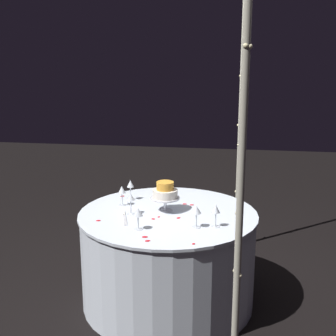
# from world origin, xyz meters

# --- Properties ---
(ground_plane) EXTENTS (12.00, 12.00, 0.00)m
(ground_plane) POSITION_xyz_m (0.00, 0.00, 0.00)
(ground_plane) COLOR black
(decorative_arch) EXTENTS (2.33, 0.06, 2.45)m
(decorative_arch) POSITION_xyz_m (0.00, 0.52, 1.60)
(decorative_arch) COLOR #B7B29E
(decorative_arch) RESTS_ON ground
(main_table) EXTENTS (1.34, 1.34, 0.73)m
(main_table) POSITION_xyz_m (0.00, 0.00, 0.37)
(main_table) COLOR silver
(main_table) RESTS_ON ground
(tiered_cake) EXTENTS (0.22, 0.22, 0.23)m
(tiered_cake) POSITION_xyz_m (-0.04, -0.03, 0.88)
(tiered_cake) COLOR silver
(tiered_cake) RESTS_ON main_table
(wine_glass_0) EXTENTS (0.06, 0.06, 0.16)m
(wine_glass_0) POSITION_xyz_m (0.07, -0.27, 0.85)
(wine_glass_0) COLOR silver
(wine_glass_0) RESTS_ON main_table
(wine_glass_1) EXTENTS (0.07, 0.07, 0.15)m
(wine_glass_1) POSITION_xyz_m (0.36, -0.15, 0.85)
(wine_glass_1) COLOR silver
(wine_glass_1) RESTS_ON main_table
(wine_glass_2) EXTENTS (0.07, 0.07, 0.16)m
(wine_glass_2) POSITION_xyz_m (0.27, 0.24, 0.85)
(wine_glass_2) COLOR silver
(wine_glass_2) RESTS_ON main_table
(wine_glass_3) EXTENTS (0.06, 0.06, 0.16)m
(wine_glass_3) POSITION_xyz_m (0.23, 0.37, 0.85)
(wine_glass_3) COLOR silver
(wine_glass_3) RESTS_ON main_table
(wine_glass_4) EXTENTS (0.06, 0.06, 0.17)m
(wine_glass_4) POSITION_xyz_m (-0.27, -0.35, 0.86)
(wine_glass_4) COLOR silver
(wine_glass_4) RESTS_ON main_table
(wine_glass_5) EXTENTS (0.06, 0.06, 0.16)m
(wine_glass_5) POSITION_xyz_m (-0.11, -0.38, 0.85)
(wine_glass_5) COLOR silver
(wine_glass_5) RESTS_ON main_table
(cake_knife) EXTENTS (0.29, 0.11, 0.01)m
(cake_knife) POSITION_xyz_m (0.15, -0.30, 0.74)
(cake_knife) COLOR silver
(cake_knife) RESTS_ON main_table
(rose_petal_0) EXTENTS (0.03, 0.02, 0.00)m
(rose_petal_0) POSITION_xyz_m (0.10, -0.05, 0.73)
(rose_petal_0) COLOR red
(rose_petal_0) RESTS_ON main_table
(rose_petal_1) EXTENTS (0.05, 0.04, 0.00)m
(rose_petal_1) POSITION_xyz_m (-0.34, -0.44, 0.73)
(rose_petal_1) COLOR red
(rose_petal_1) RESTS_ON main_table
(rose_petal_2) EXTENTS (0.03, 0.04, 0.00)m
(rose_petal_2) POSITION_xyz_m (-0.22, 0.10, 0.73)
(rose_petal_2) COLOR red
(rose_petal_2) RESTS_ON main_table
(rose_petal_3) EXTENTS (0.04, 0.05, 0.00)m
(rose_petal_3) POSITION_xyz_m (0.49, -0.08, 0.73)
(rose_petal_3) COLOR red
(rose_petal_3) RESTS_ON main_table
(rose_petal_4) EXTENTS (0.04, 0.04, 0.00)m
(rose_petal_4) POSITION_xyz_m (0.10, 0.09, 0.73)
(rose_petal_4) COLOR red
(rose_petal_4) RESTS_ON main_table
(rose_petal_5) EXTENTS (0.03, 0.03, 0.00)m
(rose_petal_5) POSITION_xyz_m (0.55, 0.25, 0.73)
(rose_petal_5) COLOR red
(rose_petal_5) RESTS_ON main_table
(rose_petal_6) EXTENTS (0.03, 0.04, 0.00)m
(rose_petal_6) POSITION_xyz_m (-0.20, 0.16, 0.73)
(rose_petal_6) COLOR red
(rose_petal_6) RESTS_ON main_table
(rose_petal_7) EXTENTS (0.04, 0.04, 0.00)m
(rose_petal_7) POSITION_xyz_m (0.55, -0.05, 0.73)
(rose_petal_7) COLOR red
(rose_petal_7) RESTS_ON main_table
(rose_petal_8) EXTENTS (0.03, 0.04, 0.00)m
(rose_petal_8) POSITION_xyz_m (0.24, -0.47, 0.73)
(rose_petal_8) COLOR red
(rose_petal_8) RESTS_ON main_table
(rose_petal_9) EXTENTS (0.03, 0.03, 0.00)m
(rose_petal_9) POSITION_xyz_m (0.15, -0.08, 0.73)
(rose_petal_9) COLOR red
(rose_petal_9) RESTS_ON main_table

